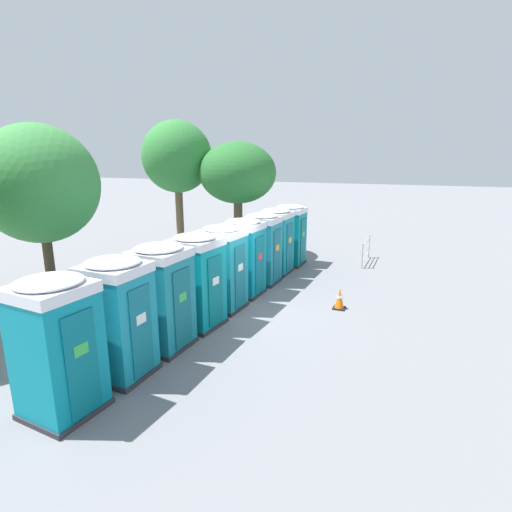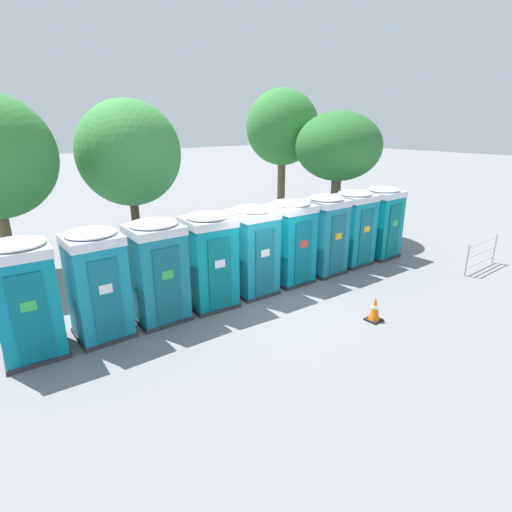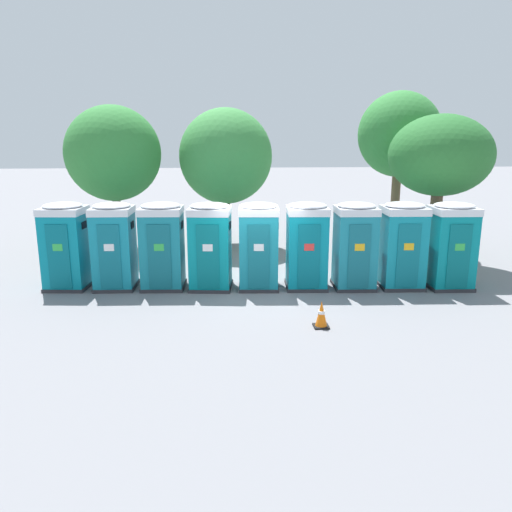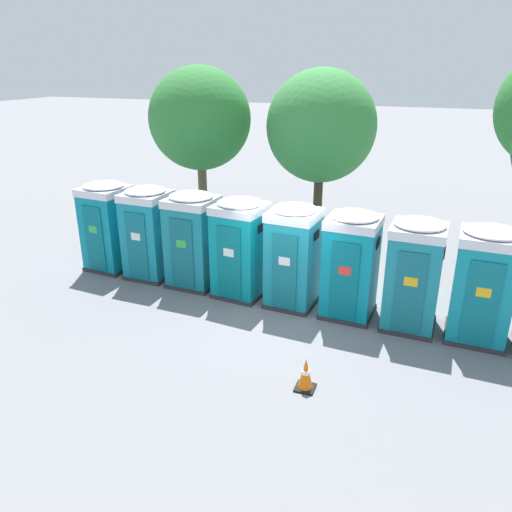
# 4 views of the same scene
# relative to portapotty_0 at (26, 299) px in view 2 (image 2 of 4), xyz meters

# --- Properties ---
(ground_plane) EXTENTS (120.00, 120.00, 0.00)m
(ground_plane) POSITION_rel_portapotty_0_xyz_m (5.60, -0.69, -1.28)
(ground_plane) COLOR slate
(portapotty_0) EXTENTS (1.30, 1.30, 2.54)m
(portapotty_0) POSITION_rel_portapotty_0_xyz_m (0.00, 0.00, 0.00)
(portapotty_0) COLOR #2D2D33
(portapotty_0) RESTS_ON ground
(portapotty_1) EXTENTS (1.19, 1.23, 2.54)m
(portapotty_1) POSITION_rel_portapotty_0_xyz_m (1.40, -0.11, 0.00)
(portapotty_1) COLOR #2D2D33
(portapotty_1) RESTS_ON ground
(portapotty_2) EXTENTS (1.28, 1.25, 2.54)m
(portapotty_2) POSITION_rel_portapotty_0_xyz_m (2.81, -0.19, -0.00)
(portapotty_2) COLOR #2D2D33
(portapotty_2) RESTS_ON ground
(portapotty_3) EXTENTS (1.33, 1.32, 2.54)m
(portapotty_3) POSITION_rel_portapotty_0_xyz_m (4.21, -0.33, -0.00)
(portapotty_3) COLOR #2D2D33
(portapotty_3) RESTS_ON ground
(portapotty_4) EXTENTS (1.24, 1.27, 2.54)m
(portapotty_4) POSITION_rel_portapotty_0_xyz_m (5.62, -0.39, 0.00)
(portapotty_4) COLOR #2D2D33
(portapotty_4) RESTS_ON ground
(portapotty_5) EXTENTS (1.24, 1.26, 2.54)m
(portapotty_5) POSITION_rel_portapotty_0_xyz_m (7.02, -0.46, 0.00)
(portapotty_5) COLOR #2D2D33
(portapotty_5) RESTS_ON ground
(portapotty_6) EXTENTS (1.21, 1.24, 2.54)m
(portapotty_6) POSITION_rel_portapotty_0_xyz_m (8.43, -0.56, 0.00)
(portapotty_6) COLOR #2D2D33
(portapotty_6) RESTS_ON ground
(portapotty_7) EXTENTS (1.28, 1.25, 2.54)m
(portapotty_7) POSITION_rel_portapotty_0_xyz_m (9.83, -0.59, -0.00)
(portapotty_7) COLOR #2D2D33
(portapotty_7) RESTS_ON ground
(portapotty_8) EXTENTS (1.25, 1.23, 2.54)m
(portapotty_8) POSITION_rel_portapotty_0_xyz_m (11.24, -0.74, -0.00)
(portapotty_8) COLOR #2D2D33
(portapotty_8) RESTS_ON ground
(street_tree_1) EXTENTS (3.16, 3.16, 6.08)m
(street_tree_1) POSITION_rel_portapotty_0_xyz_m (11.44, 4.74, 3.14)
(street_tree_1) COLOR brown
(street_tree_1) RESTS_ON ground
(street_tree_2) EXTENTS (3.68, 3.68, 5.49)m
(street_tree_2) POSITION_rel_portapotty_0_xyz_m (4.75, 5.60, 2.32)
(street_tree_2) COLOR #4C3826
(street_tree_2) RESTS_ON ground
(street_tree_3) EXTENTS (3.42, 3.42, 5.12)m
(street_tree_3) POSITION_rel_portapotty_0_xyz_m (11.88, 1.93, 2.45)
(street_tree_3) COLOR brown
(street_tree_3) RESTS_ON ground
(traffic_cone) EXTENTS (0.36, 0.36, 0.64)m
(traffic_cone) POSITION_rel_portapotty_0_xyz_m (6.85, -3.67, -0.97)
(traffic_cone) COLOR black
(traffic_cone) RESTS_ON ground
(event_barrier) EXTENTS (2.06, 0.10, 1.05)m
(event_barrier) POSITION_rel_portapotty_0_xyz_m (12.69, -3.72, -0.72)
(event_barrier) COLOR #B7B7BC
(event_barrier) RESTS_ON ground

